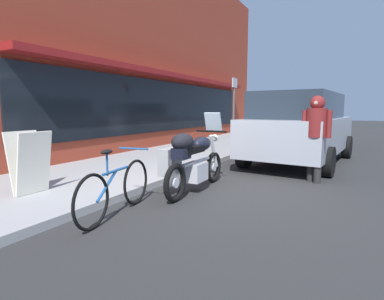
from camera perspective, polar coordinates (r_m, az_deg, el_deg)
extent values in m
plane|color=#2C2C2C|center=(5.55, 5.27, -7.56)|extent=(80.00, 80.00, 0.00)
cube|color=#963624|center=(12.18, -4.89, 18.53)|extent=(18.19, 0.35, 7.54)
cube|color=black|center=(11.85, -3.93, 8.05)|extent=(12.73, 0.06, 1.80)
cube|color=maroon|center=(11.79, -3.05, 13.41)|extent=(12.73, 0.60, 0.16)
cube|color=#9D9D9D|center=(14.80, 9.31, 2.09)|extent=(30.00, 3.12, 0.12)
torus|color=black|center=(6.12, 4.00, -3.18)|extent=(0.61, 0.10, 0.61)
cylinder|color=silver|center=(6.12, 4.00, -3.18)|extent=(0.16, 0.06, 0.16)
torus|color=black|center=(4.83, -3.15, -6.10)|extent=(0.61, 0.10, 0.61)
cylinder|color=silver|center=(4.83, -3.15, -6.10)|extent=(0.16, 0.06, 0.16)
cube|color=silver|center=(5.41, 0.62, -4.06)|extent=(0.44, 0.30, 0.32)
cylinder|color=silver|center=(5.42, 0.86, -2.20)|extent=(0.97, 0.07, 0.06)
ellipsoid|color=black|center=(5.55, 1.80, 1.16)|extent=(0.52, 0.29, 0.26)
cube|color=black|center=(5.19, -0.23, 0.04)|extent=(0.60, 0.25, 0.11)
cube|color=black|center=(4.91, -2.03, -0.63)|extent=(0.28, 0.22, 0.18)
cylinder|color=silver|center=(6.07, 4.03, -0.21)|extent=(0.35, 0.07, 0.67)
cylinder|color=black|center=(5.92, 3.60, 3.49)|extent=(0.04, 0.62, 0.04)
cube|color=silver|center=(5.98, 3.93, 5.26)|extent=(0.15, 0.32, 0.35)
sphere|color=#EAEACC|center=(6.08, 4.20, 2.26)|extent=(0.14, 0.14, 0.14)
cube|color=#A6A6A6|center=(5.09, -4.09, -2.16)|extent=(0.44, 0.20, 0.44)
cube|color=black|center=(5.15, -5.13, -2.06)|extent=(0.37, 0.02, 0.03)
ellipsoid|color=black|center=(4.93, -1.75, 1.51)|extent=(0.48, 0.33, 0.28)
torus|color=black|center=(4.78, -10.33, -5.85)|extent=(0.69, 0.15, 0.69)
torus|color=black|center=(3.92, -18.09, -9.12)|extent=(0.69, 0.15, 0.69)
cylinder|color=#1E5999|center=(4.28, -13.93, -3.71)|extent=(0.59, 0.13, 0.04)
cylinder|color=#1E5999|center=(4.14, -15.47, -6.41)|extent=(0.46, 0.11, 0.34)
cylinder|color=#1E5999|center=(4.10, -15.44, -2.54)|extent=(0.03, 0.03, 0.30)
ellipsoid|color=black|center=(4.07, -15.52, -0.33)|extent=(0.23, 0.13, 0.06)
cylinder|color=#1E5999|center=(4.65, -10.79, 0.27)|extent=(0.11, 0.48, 0.03)
cube|color=#9EA3AD|center=(8.82, 19.52, 2.74)|extent=(4.82, 2.33, 0.88)
cube|color=#232D38|center=(8.53, 19.29, 7.74)|extent=(3.31, 1.97, 0.65)
cube|color=#383838|center=(11.08, 22.29, 1.64)|extent=(0.33, 1.93, 0.24)
cylinder|color=black|center=(10.60, 16.37, 1.22)|extent=(0.68, 0.28, 0.66)
cylinder|color=black|center=(10.21, 26.76, 0.48)|extent=(0.68, 0.28, 0.66)
cylinder|color=black|center=(7.72, 9.65, -0.85)|extent=(0.68, 0.28, 0.66)
cylinder|color=black|center=(7.18, 23.88, -2.02)|extent=(0.68, 0.28, 0.66)
cylinder|color=#262626|center=(6.49, 22.29, -1.80)|extent=(0.14, 0.14, 0.91)
cylinder|color=#262626|center=(6.64, 21.20, -1.54)|extent=(0.14, 0.14, 0.91)
cylinder|color=maroon|center=(6.50, 22.05, 4.74)|extent=(0.43, 0.43, 0.56)
sphere|color=maroon|center=(6.49, 22.22, 8.09)|extent=(0.28, 0.28, 0.28)
sphere|color=tan|center=(6.44, 22.09, 8.10)|extent=(0.17, 0.17, 0.17)
cylinder|color=maroon|center=(6.45, 24.03, 4.37)|extent=(0.10, 0.10, 0.53)
cylinder|color=maroon|center=(6.56, 20.09, 4.61)|extent=(0.10, 0.10, 0.53)
cube|color=silver|center=(5.37, -27.18, -2.17)|extent=(0.55, 0.20, 0.98)
cube|color=silver|center=(5.55, -28.47, -1.96)|extent=(0.55, 0.20, 0.98)
cylinder|color=#59595B|center=(11.00, 7.71, 6.92)|extent=(0.07, 0.07, 2.43)
cube|color=silver|center=(11.03, 7.91, 12.20)|extent=(0.44, 0.02, 0.32)
cube|color=#B7B7BC|center=(14.32, 21.87, 4.15)|extent=(4.80, 2.18, 0.80)
cube|color=#232D38|center=(14.02, 21.97, 7.00)|extent=(3.29, 1.84, 0.63)
cube|color=#383838|center=(16.62, 22.12, 3.44)|extent=(0.30, 1.83, 0.24)
cylinder|color=black|center=(15.94, 18.73, 3.15)|extent=(0.67, 0.27, 0.66)
cylinder|color=black|center=(15.88, 25.31, 2.81)|extent=(0.67, 0.27, 0.66)
cylinder|color=black|center=(12.88, 17.46, 2.25)|extent=(0.67, 0.27, 0.66)
cylinder|color=black|center=(12.81, 25.60, 1.82)|extent=(0.67, 0.27, 0.66)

